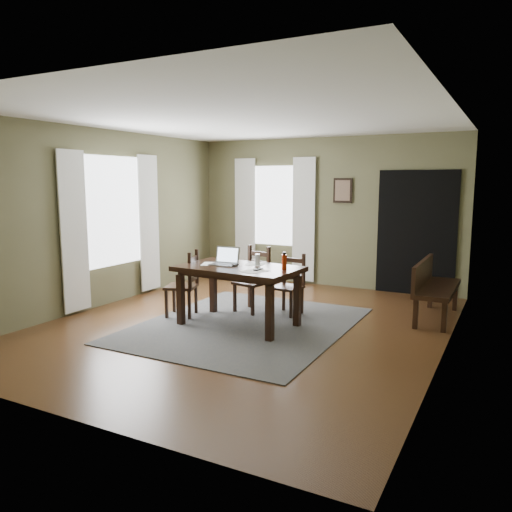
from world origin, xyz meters
The scene contains 24 objects.
ground centered at (0.00, 0.00, -0.01)m, with size 5.00×6.00×0.01m.
room_shell centered at (0.00, 0.00, 1.80)m, with size 5.02×6.02×2.71m.
rug centered at (0.00, 0.00, 0.01)m, with size 2.60×3.20×0.01m.
dining_table centered at (-0.08, -0.05, 0.70)m, with size 1.64×1.05×0.79m.
chair_end centered at (-0.98, -0.01, 0.46)m, with size 0.52×0.52×0.94m.
chair_back_left centered at (-0.25, 0.70, 0.47)m, with size 0.49×0.49×0.95m.
chair_back_right centered at (0.28, 0.79, 0.43)m, with size 0.43×0.43×0.87m.
bench centered at (2.15, 1.51, 0.49)m, with size 0.47×1.46×0.82m.
laptop centered at (-0.31, -0.01, 0.86)m, with size 0.36×0.29×0.24m.
computer_mouse centered at (-0.13, -0.05, 0.82)m, with size 0.05×0.09×0.03m, color #3F3F42.
tv_remote centered at (0.28, -0.17, 0.81)m, with size 0.05×0.18×0.02m, color black.
drinking_glass centered at (0.10, 0.16, 0.88)m, with size 0.07×0.07×0.15m, color silver.
water_bottle centered at (0.56, 0.00, 0.91)m, with size 0.09×0.09×0.23m.
paper_a centered at (-0.51, -0.05, 0.80)m, with size 0.23×0.30×0.00m, color white.
paper_b centered at (0.27, -0.26, 0.80)m, with size 0.25×0.32×0.00m, color white.
paper_c centered at (0.05, 0.23, 0.80)m, with size 0.22×0.29×0.00m, color white.
window_left centered at (-2.47, 0.20, 1.45)m, with size 0.01×1.30×1.70m.
window_back centered at (-1.00, 2.97, 1.45)m, with size 1.00×0.01×1.50m.
curtain_left_near centered at (-2.44, -0.62, 1.20)m, with size 0.03×0.48×2.30m.
curtain_left_far centered at (-2.44, 1.02, 1.20)m, with size 0.03×0.48×2.30m.
curtain_back_left centered at (-1.62, 2.94, 1.20)m, with size 0.44×0.03×2.30m.
curtain_back_right centered at (-0.38, 2.94, 1.20)m, with size 0.44×0.03×2.30m.
framed_picture centered at (0.35, 2.97, 1.75)m, with size 0.34×0.03×0.44m.
doorway_back centered at (1.65, 2.97, 1.05)m, with size 1.30×0.03×2.10m.
Camera 1 is at (3.12, -5.68, 1.91)m, focal length 35.00 mm.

